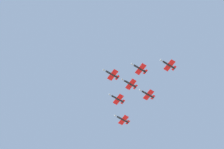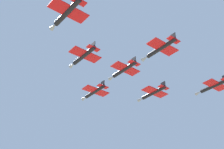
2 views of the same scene
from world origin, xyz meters
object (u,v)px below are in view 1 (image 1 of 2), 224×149
at_px(jet_starboard_inner, 117,99).
at_px(jet_port_outer, 130,84).
at_px(jet_center_rear, 123,119).
at_px(jet_port_trail, 148,94).
at_px(jet_starboard_outer, 168,65).
at_px(jet_lead, 112,74).
at_px(jet_port_inner, 140,69).

xyz_separation_m(jet_starboard_inner, jet_port_outer, (-9.98, 8.04, 2.57)).
bearing_deg(jet_center_rear, jet_port_trail, -174.29).
bearing_deg(jet_center_rear, jet_port_outer, 155.77).
distance_m(jet_starboard_inner, jet_port_trail, 20.02).
height_order(jet_starboard_inner, jet_starboard_outer, jet_starboard_outer).
height_order(jet_lead, jet_port_trail, jet_port_trail).
relative_size(jet_starboard_outer, jet_port_trail, 1.00).
distance_m(jet_port_inner, jet_center_rear, 40.36).
distance_m(jet_starboard_inner, jet_starboard_outer, 40.35).
relative_size(jet_port_inner, jet_starboard_outer, 1.00).
xyz_separation_m(jet_center_rear, jet_port_trail, (-19.97, 16.09, 0.68)).
bearing_deg(jet_lead, jet_port_outer, -90.00).
relative_size(jet_port_inner, jet_starboard_inner, 1.00).
xyz_separation_m(jet_port_outer, jet_center_rear, (10.12, -26.09, -1.32)).
height_order(jet_starboard_outer, jet_center_rear, jet_center_rear).
bearing_deg(jet_port_inner, jet_port_trail, -50.19).
relative_size(jet_starboard_inner, jet_starboard_outer, 1.00).
bearing_deg(jet_lead, jet_port_inner, -135.00).
height_order(jet_port_outer, jet_center_rear, jet_port_outer).
bearing_deg(jet_lead, jet_port_trail, -90.00).
relative_size(jet_lead, jet_center_rear, 1.00).
relative_size(jet_port_inner, jet_port_outer, 1.00).
bearing_deg(jet_port_inner, jet_starboard_outer, -135.00).
height_order(jet_lead, jet_center_rear, jet_lead).
bearing_deg(jet_center_rear, jet_starboard_outer, -180.00).
distance_m(jet_lead, jet_port_inner, 18.07).
bearing_deg(jet_port_outer, jet_lead, 90.00).
bearing_deg(jet_port_inner, jet_starboard_inner, -0.00).
relative_size(jet_center_rear, jet_port_trail, 1.00).
xyz_separation_m(jet_port_outer, jet_port_trail, (-9.85, -10.00, -0.64)).
relative_size(jet_port_outer, jet_center_rear, 1.00).
xyz_separation_m(jet_starboard_outer, jet_port_trail, (16.39, -19.72, 1.24)).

